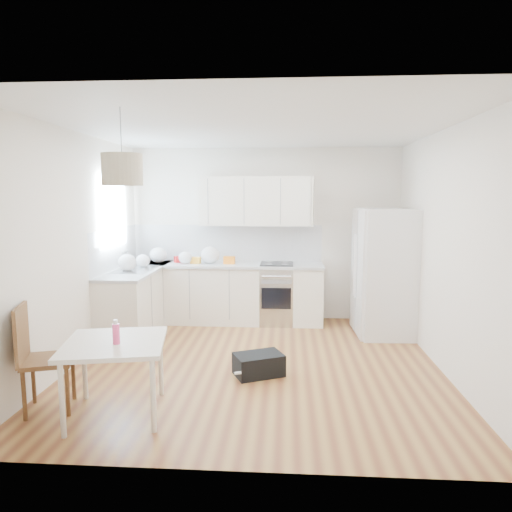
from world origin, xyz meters
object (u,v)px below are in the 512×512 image
Objects in this scene: dining_table at (115,349)px; dining_chair at (48,358)px; gym_bag at (259,364)px; refrigerator at (385,272)px.

dining_chair is (-0.65, 0.05, -0.11)m from dining_table.
dining_chair is 1.93× the size of gym_bag.
refrigerator is at bearing 31.55° from dining_table.
gym_bag is (1.86, 0.94, -0.38)m from dining_chair.
gym_bag is (-1.68, -1.64, -0.77)m from refrigerator.
dining_table is 1.01× the size of dining_chair.
dining_chair is (-3.55, -2.59, -0.40)m from refrigerator.
refrigerator is 4.41m from dining_chair.
gym_bag is at bearing -137.89° from refrigerator.
refrigerator reaches higher than dining_table.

